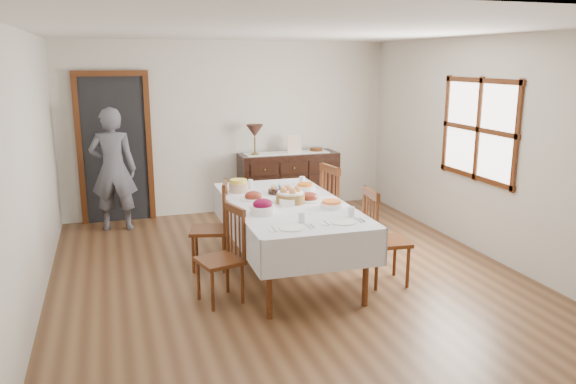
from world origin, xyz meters
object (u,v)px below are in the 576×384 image
object	(u,v)px
chair_left_near	(224,254)
chair_left_far	(214,225)
chair_right_far	(340,209)
table_lamp	(255,132)
chair_right_near	(382,236)
person	(113,165)
dining_table	(287,211)
sideboard	(288,182)

from	to	relation	value
chair_left_near	chair_left_far	distance (m)	0.93
chair_right_far	table_lamp	bearing A→B (deg)	6.45
chair_left_far	chair_right_near	distance (m)	1.88
chair_left_near	chair_right_far	distance (m)	1.85
chair_left_near	person	world-z (taller)	person
chair_left_far	person	world-z (taller)	person
chair_left_far	dining_table	bearing A→B (deg)	73.37
person	chair_right_far	bearing A→B (deg)	153.37
chair_left_near	table_lamp	size ratio (longest dim) A/B	2.06
chair_left_near	chair_right_near	size ratio (longest dim) A/B	0.92
sideboard	chair_left_near	bearing A→B (deg)	-118.32
chair_right_near	table_lamp	bearing A→B (deg)	15.98
chair_left_far	table_lamp	xyz separation A→B (m)	(1.02, 2.08, 0.77)
chair_right_far	chair_left_far	bearing A→B (deg)	82.18
person	table_lamp	size ratio (longest dim) A/B	3.96
dining_table	chair_left_near	xyz separation A→B (m)	(-0.80, -0.48, -0.24)
dining_table	table_lamp	distance (m)	2.59
chair_left_near	chair_right_near	distance (m)	1.67
chair_left_near	table_lamp	xyz separation A→B (m)	(1.09, 3.00, 0.79)
dining_table	table_lamp	bearing A→B (deg)	84.16
person	chair_left_far	bearing A→B (deg)	128.52
chair_left_near	sideboard	xyz separation A→B (m)	(1.64, 3.04, -0.02)
chair_right_far	person	world-z (taller)	person
chair_left_far	person	xyz separation A→B (m)	(-1.03, 1.89, 0.41)
chair_left_near	chair_right_near	xyz separation A→B (m)	(1.66, -0.07, 0.04)
sideboard	dining_table	bearing A→B (deg)	-108.16
dining_table	chair_left_near	world-z (taller)	chair_left_near
chair_left_near	chair_left_far	world-z (taller)	chair_left_far
dining_table	chair_right_far	size ratio (longest dim) A/B	2.15
chair_right_far	chair_left_near	bearing A→B (deg)	112.29
sideboard	chair_right_near	bearing A→B (deg)	-89.48
sideboard	table_lamp	size ratio (longest dim) A/B	3.32
table_lamp	chair_left_near	bearing A→B (deg)	-110.02
dining_table	chair_right_near	size ratio (longest dim) A/B	2.33
table_lamp	chair_right_near	bearing A→B (deg)	-79.48
chair_right_far	table_lamp	xyz separation A→B (m)	(-0.51, 2.09, 0.71)
dining_table	person	size ratio (longest dim) A/B	1.31
chair_right_near	chair_left_far	bearing A→B (deg)	63.45
chair_left_far	chair_right_near	bearing A→B (deg)	72.59
chair_right_near	person	bearing A→B (deg)	47.70
sideboard	person	distance (m)	2.64
dining_table	sideboard	xyz separation A→B (m)	(0.84, 2.55, -0.26)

